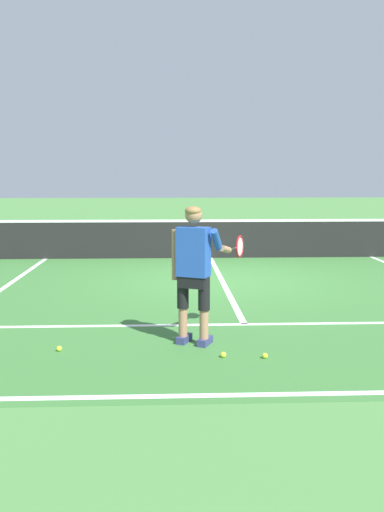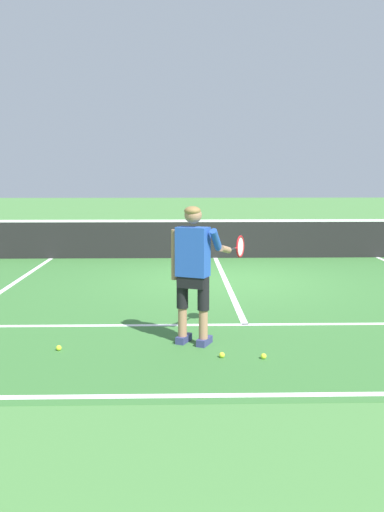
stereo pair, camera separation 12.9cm
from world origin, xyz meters
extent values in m
plane|color=#477F3D|center=(0.00, 0.00, 0.00)|extent=(80.00, 80.00, 0.00)
cube|color=#387033|center=(0.00, -1.47, 0.00)|extent=(10.98, 9.36, 0.00)
cube|color=white|center=(0.00, -5.95, 0.00)|extent=(10.98, 0.10, 0.01)
cube|color=white|center=(0.00, -3.39, 0.00)|extent=(8.23, 0.10, 0.01)
cube|color=white|center=(0.00, -0.19, 0.00)|extent=(0.10, 6.40, 0.01)
cube|color=black|center=(0.00, 3.01, 0.46)|extent=(11.84, 0.02, 0.91)
cube|color=white|center=(0.00, 3.01, 0.94)|extent=(11.84, 0.03, 0.06)
cube|color=navy|center=(-0.87, -4.19, 0.04)|extent=(0.22, 0.30, 0.09)
cube|color=navy|center=(-0.61, -4.31, 0.04)|extent=(0.22, 0.30, 0.09)
cylinder|color=#A37556|center=(-0.88, -4.23, 0.27)|extent=(0.11, 0.11, 0.36)
cylinder|color=black|center=(-0.88, -4.23, 0.66)|extent=(0.14, 0.14, 0.41)
cylinder|color=#A37556|center=(-0.63, -4.35, 0.27)|extent=(0.11, 0.11, 0.36)
cylinder|color=black|center=(-0.63, -4.35, 0.66)|extent=(0.14, 0.14, 0.41)
cube|color=black|center=(-0.76, -4.29, 0.82)|extent=(0.39, 0.32, 0.20)
cube|color=#234CAD|center=(-0.76, -4.29, 1.16)|extent=(0.44, 0.36, 0.60)
cylinder|color=#A37556|center=(-0.97, -4.19, 1.11)|extent=(0.09, 0.09, 0.62)
cylinder|color=#234CAD|center=(-0.48, -4.32, 1.31)|extent=(0.19, 0.28, 0.29)
cylinder|color=#A37556|center=(-0.35, -4.14, 1.17)|extent=(0.19, 0.30, 0.14)
sphere|color=#A37556|center=(-0.75, -4.28, 1.60)|extent=(0.21, 0.21, 0.21)
ellipsoid|color=olive|center=(-0.76, -4.30, 1.66)|extent=(0.26, 0.26, 0.12)
cylinder|color=#232326|center=(-0.25, -3.95, 1.14)|extent=(0.11, 0.20, 0.03)
cylinder|color=red|center=(-0.19, -3.81, 1.14)|extent=(0.06, 0.10, 0.02)
torus|color=red|center=(-0.11, -3.64, 1.14)|extent=(0.15, 0.28, 0.30)
cylinder|color=silver|center=(-0.11, -3.64, 1.14)|extent=(0.11, 0.23, 0.25)
sphere|color=#CCE02D|center=(-2.37, -4.50, 0.03)|extent=(0.07, 0.07, 0.07)
sphere|color=#CCE02D|center=(0.04, -4.87, 0.03)|extent=(0.07, 0.07, 0.07)
sphere|color=#CCE02D|center=(-0.44, -4.82, 0.03)|extent=(0.07, 0.07, 0.07)
camera|label=1|loc=(-1.06, -11.08, 2.09)|focal=39.80mm
camera|label=2|loc=(-0.93, -11.09, 2.09)|focal=39.80mm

